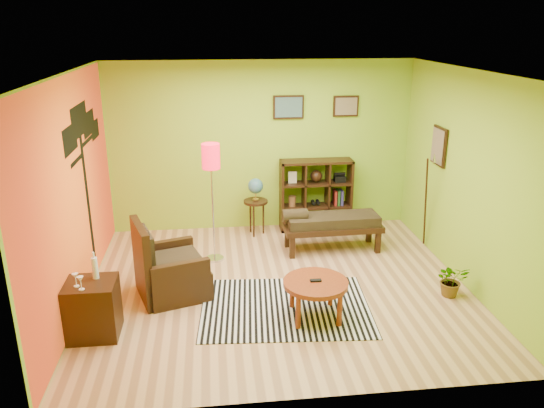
{
  "coord_description": "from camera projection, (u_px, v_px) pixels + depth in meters",
  "views": [
    {
      "loc": [
        -0.82,
        -6.3,
        3.36
      ],
      "look_at": [
        -0.04,
        0.35,
        1.05
      ],
      "focal_mm": 35.0,
      "sensor_mm": 36.0,
      "label": 1
    }
  ],
  "objects": [
    {
      "name": "coffee_table",
      "position": [
        316.0,
        286.0,
        6.24
      ],
      "size": [
        0.77,
        0.77,
        0.49
      ],
      "color": "maroon",
      "rests_on": "ground"
    },
    {
      "name": "globe_table",
      "position": [
        256.0,
        192.0,
        8.61
      ],
      "size": [
        0.4,
        0.4,
        0.96
      ],
      "color": "black",
      "rests_on": "ground"
    },
    {
      "name": "bench",
      "position": [
        330.0,
        223.0,
        8.1
      ],
      "size": [
        1.54,
        0.58,
        0.7
      ],
      "color": "black",
      "rests_on": "ground"
    },
    {
      "name": "side_cabinet",
      "position": [
        93.0,
        308.0,
        5.91
      ],
      "size": [
        0.55,
        0.5,
        0.97
      ],
      "color": "black",
      "rests_on": "ground"
    },
    {
      "name": "zebra_rug",
      "position": [
        285.0,
        307.0,
        6.57
      ],
      "size": [
        2.18,
        1.67,
        0.01
      ],
      "primitive_type": "cube",
      "rotation": [
        0.0,
        0.0,
        -0.07
      ],
      "color": "silver",
      "rests_on": "ground"
    },
    {
      "name": "potted_plant",
      "position": [
        451.0,
        283.0,
        6.82
      ],
      "size": [
        0.44,
        0.48,
        0.34
      ],
      "primitive_type": "imported",
      "rotation": [
        0.0,
        0.0,
        -0.11
      ],
      "color": "#26661E",
      "rests_on": "ground"
    },
    {
      "name": "cube_shelf",
      "position": [
        317.0,
        195.0,
        8.91
      ],
      "size": [
        1.2,
        0.35,
        1.2
      ],
      "color": "black",
      "rests_on": "ground"
    },
    {
      "name": "floor_lamp",
      "position": [
        211.0,
        167.0,
        7.44
      ],
      "size": [
        0.27,
        0.27,
        1.76
      ],
      "color": "silver",
      "rests_on": "ground"
    },
    {
      "name": "ground",
      "position": [
        278.0,
        286.0,
        7.1
      ],
      "size": [
        5.0,
        5.0,
        0.0
      ],
      "primitive_type": "plane",
      "color": "tan",
      "rests_on": "ground"
    },
    {
      "name": "room_shell",
      "position": [
        271.0,
        155.0,
        6.52
      ],
      "size": [
        5.04,
        4.54,
        2.82
      ],
      "color": "#8FC02A",
      "rests_on": "ground"
    },
    {
      "name": "armchair",
      "position": [
        168.0,
        273.0,
        6.8
      ],
      "size": [
        1.04,
        1.03,
        1.02
      ],
      "color": "black",
      "rests_on": "ground"
    }
  ]
}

